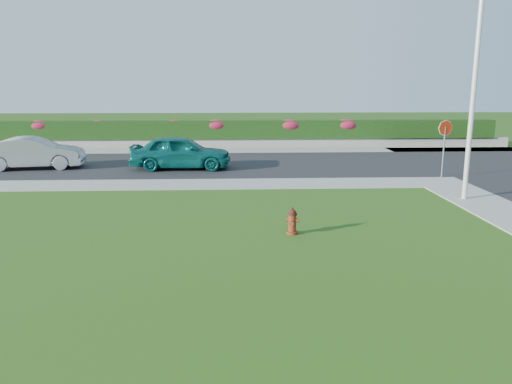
{
  "coord_description": "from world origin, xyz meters",
  "views": [
    {
      "loc": [
        -1.24,
        -10.34,
        3.87
      ],
      "look_at": [
        -0.65,
        3.37,
        0.9
      ],
      "focal_mm": 35.0,
      "sensor_mm": 36.0,
      "label": 1
    }
  ],
  "objects_px": {
    "sedan_silver": "(34,153)",
    "utility_pole": "(473,102)",
    "sedan_teal": "(181,152)",
    "stop_sign": "(445,135)",
    "fire_hydrant": "(292,221)"
  },
  "relations": [
    {
      "from": "sedan_silver",
      "to": "utility_pole",
      "type": "height_order",
      "value": "utility_pole"
    },
    {
      "from": "sedan_silver",
      "to": "stop_sign",
      "type": "xyz_separation_m",
      "value": [
        17.95,
        -3.05,
        1.03
      ]
    },
    {
      "from": "sedan_teal",
      "to": "sedan_silver",
      "type": "bearing_deg",
      "value": 88.02
    },
    {
      "from": "utility_pole",
      "to": "sedan_silver",
      "type": "bearing_deg",
      "value": 157.83
    },
    {
      "from": "sedan_teal",
      "to": "stop_sign",
      "type": "xyz_separation_m",
      "value": [
        11.17,
        -2.71,
        0.98
      ]
    },
    {
      "from": "fire_hydrant",
      "to": "sedan_teal",
      "type": "distance_m",
      "value": 11.11
    },
    {
      "from": "utility_pole",
      "to": "stop_sign",
      "type": "distance_m",
      "value": 4.28
    },
    {
      "from": "utility_pole",
      "to": "stop_sign",
      "type": "height_order",
      "value": "utility_pole"
    },
    {
      "from": "sedan_silver",
      "to": "utility_pole",
      "type": "relative_size",
      "value": 0.67
    },
    {
      "from": "stop_sign",
      "to": "sedan_teal",
      "type": "bearing_deg",
      "value": 175.62
    },
    {
      "from": "sedan_silver",
      "to": "fire_hydrant",
      "type": "bearing_deg",
      "value": -142.36
    },
    {
      "from": "utility_pole",
      "to": "stop_sign",
      "type": "bearing_deg",
      "value": 77.93
    },
    {
      "from": "sedan_teal",
      "to": "utility_pole",
      "type": "bearing_deg",
      "value": -121.78
    },
    {
      "from": "fire_hydrant",
      "to": "sedan_silver",
      "type": "height_order",
      "value": "sedan_silver"
    },
    {
      "from": "utility_pole",
      "to": "stop_sign",
      "type": "xyz_separation_m",
      "value": [
        0.84,
        3.92,
        -1.5
      ]
    }
  ]
}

